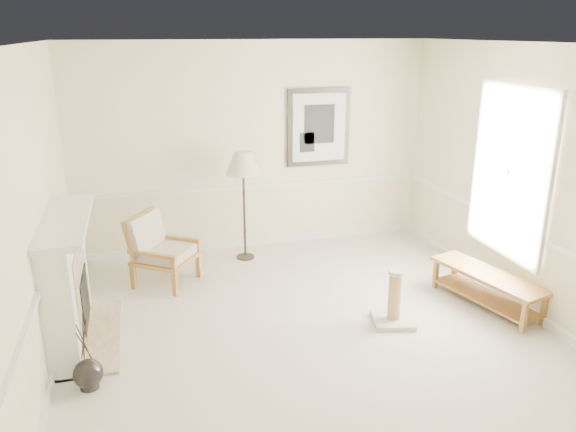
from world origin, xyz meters
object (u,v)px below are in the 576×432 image
at_px(armchair, 158,246).
at_px(floor_lamp, 243,166).
at_px(scratching_post, 394,306).
at_px(floor_vase, 88,374).
at_px(bench, 487,284).

xyz_separation_m(armchair, floor_lamp, (1.18, 0.47, 0.84)).
xyz_separation_m(floor_lamp, scratching_post, (1.19, -2.21, -1.12)).
relative_size(floor_vase, armchair, 0.80).
bearing_deg(armchair, floor_lamp, -32.92).
bearing_deg(scratching_post, armchair, 143.82).
relative_size(floor_vase, floor_lamp, 0.51).
xyz_separation_m(armchair, scratching_post, (2.38, -1.74, -0.28)).
height_order(floor_lamp, bench, floor_lamp).
xyz_separation_m(floor_vase, scratching_post, (3.11, 0.37, 0.05)).
distance_m(floor_vase, armchair, 2.26).
distance_m(bench, scratching_post, 1.20).
distance_m(floor_vase, scratching_post, 3.13).
height_order(floor_lamp, scratching_post, floor_lamp).
bearing_deg(floor_vase, scratching_post, 6.82).
bearing_deg(bench, floor_lamp, 138.39).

